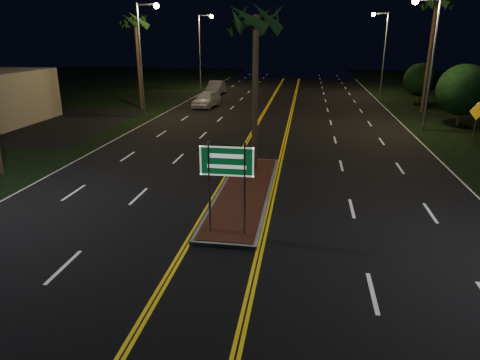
% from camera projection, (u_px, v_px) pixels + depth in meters
% --- Properties ---
extents(ground, '(120.00, 120.00, 0.00)m').
position_uv_depth(ground, '(210.00, 279.00, 12.20)').
color(ground, black).
rests_on(ground, ground).
extents(median_island, '(2.25, 10.25, 0.17)m').
position_uv_depth(median_island, '(245.00, 192.00, 18.73)').
color(median_island, gray).
rests_on(median_island, ground).
extents(highway_sign, '(1.80, 0.08, 3.20)m').
position_uv_depth(highway_sign, '(227.00, 170.00, 14.05)').
color(highway_sign, gray).
rests_on(highway_sign, ground).
extents(streetlight_left_mid, '(1.91, 0.44, 9.00)m').
position_uv_depth(streetlight_left_mid, '(144.00, 47.00, 34.36)').
color(streetlight_left_mid, gray).
rests_on(streetlight_left_mid, ground).
extents(streetlight_left_far, '(1.91, 0.44, 9.00)m').
position_uv_depth(streetlight_left_far, '(202.00, 43.00, 53.08)').
color(streetlight_left_far, gray).
rests_on(streetlight_left_far, ground).
extents(streetlight_right_mid, '(1.91, 0.44, 9.00)m').
position_uv_depth(streetlight_right_mid, '(428.00, 49.00, 29.44)').
color(streetlight_right_mid, gray).
rests_on(streetlight_right_mid, ground).
extents(streetlight_right_far, '(1.91, 0.44, 9.00)m').
position_uv_depth(streetlight_right_far, '(382.00, 44.00, 48.16)').
color(streetlight_right_far, gray).
rests_on(streetlight_right_far, ground).
extents(palm_median, '(2.40, 2.40, 8.30)m').
position_uv_depth(palm_median, '(256.00, 20.00, 19.68)').
color(palm_median, '#382819').
rests_on(palm_median, ground).
extents(palm_left_far, '(2.40, 2.40, 8.80)m').
position_uv_depth(palm_left_far, '(135.00, 21.00, 37.75)').
color(palm_left_far, '#382819').
rests_on(palm_left_far, ground).
extents(palm_right_far, '(2.40, 2.40, 10.30)m').
position_uv_depth(palm_right_far, '(437.00, 3.00, 35.49)').
color(palm_right_far, '#382819').
rests_on(palm_right_far, ground).
extents(shrub_mid, '(3.78, 3.78, 4.62)m').
position_uv_depth(shrub_mid, '(463.00, 90.00, 31.77)').
color(shrub_mid, '#382819').
rests_on(shrub_mid, ground).
extents(shrub_far, '(3.24, 3.24, 3.96)m').
position_uv_depth(shrub_far, '(420.00, 79.00, 43.15)').
color(shrub_far, '#382819').
rests_on(shrub_far, ground).
extents(car_near, '(2.95, 5.50, 1.75)m').
position_uv_depth(car_near, '(206.00, 98.00, 41.06)').
color(car_near, white).
rests_on(car_near, ground).
extents(car_far, '(2.29, 5.21, 1.73)m').
position_uv_depth(car_far, '(216.00, 86.00, 50.24)').
color(car_far, '#B7B8C1').
rests_on(car_far, ground).
extents(warning_sign, '(1.07, 0.44, 2.72)m').
position_uv_depth(warning_sign, '(476.00, 117.00, 26.54)').
color(warning_sign, gray).
rests_on(warning_sign, ground).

